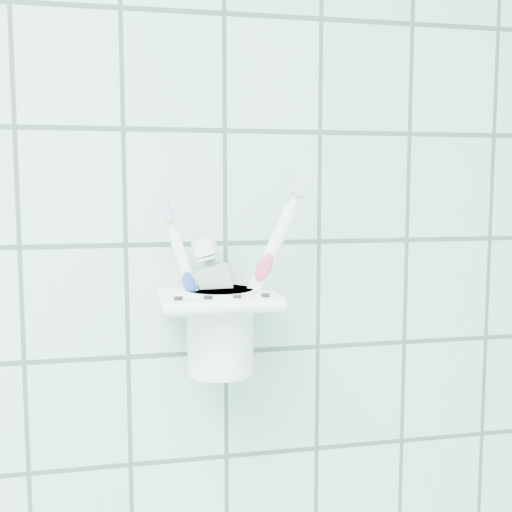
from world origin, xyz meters
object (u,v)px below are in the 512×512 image
Objects in this scene: toothbrush_blue at (211,273)px; holder_bracket at (217,301)px; cup at (220,327)px; toothbrush_pink at (217,281)px; toothpaste_tube at (234,290)px; toothbrush_orange at (220,260)px.

holder_bracket is at bearing -65.99° from toothbrush_blue.
toothbrush_blue is (-0.01, 0.01, 0.06)m from cup.
toothbrush_pink is 0.95× the size of toothbrush_blue.
cup is 0.04m from toothpaste_tube.
cup is 0.62× the size of toothpaste_tube.
holder_bracket and cup have the same top height.
holder_bracket is at bearing -162.39° from toothpaste_tube.
toothbrush_pink reaches higher than holder_bracket.
cup is 0.41× the size of toothbrush_orange.
toothbrush_pink is 0.03m from toothbrush_orange.
toothbrush_pink is at bearing -91.57° from toothbrush_orange.
toothbrush_orange is at bearing 82.21° from toothbrush_pink.
toothbrush_blue is at bearing 129.76° from cup.
toothpaste_tube reaches higher than cup.
toothbrush_blue reaches higher than cup.
holder_bracket is 1.35× the size of cup.
holder_bracket is 0.02m from toothbrush_pink.
toothbrush_blue is (-0.00, 0.01, 0.03)m from holder_bracket.
toothbrush_orange is at bearing 66.40° from holder_bracket.
toothbrush_blue reaches higher than holder_bracket.
toothbrush_pink is 0.03m from toothpaste_tube.
toothbrush_blue reaches higher than toothpaste_tube.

